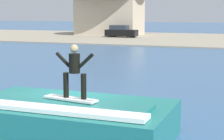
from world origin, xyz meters
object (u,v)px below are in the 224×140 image
at_px(surfboard, 71,99).
at_px(surfer, 74,68).
at_px(wave_crest, 68,120).
at_px(car_near_shore, 121,32).
at_px(house_with_chimney, 110,7).

distance_m(surfboard, surfer, 0.91).
height_order(surfboard, surfer, surfer).
bearing_deg(wave_crest, surfboard, -34.28).
bearing_deg(car_near_shore, house_with_chimney, 126.38).
height_order(car_near_shore, house_with_chimney, house_with_chimney).
bearing_deg(house_with_chimney, surfboard, -70.23).
bearing_deg(house_with_chimney, wave_crest, -70.34).
distance_m(wave_crest, house_with_chimney, 50.46).
xyz_separation_m(surfboard, house_with_chimney, (-17.06, 47.46, 3.30)).
relative_size(surfer, house_with_chimney, 0.13).
bearing_deg(surfer, wave_crest, 163.41).
relative_size(surfboard, house_with_chimney, 0.15).
xyz_separation_m(car_near_shore, house_with_chimney, (-3.57, 4.85, 3.57)).
bearing_deg(surfer, surfboard, -176.84).
distance_m(surfer, car_near_shore, 44.74).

